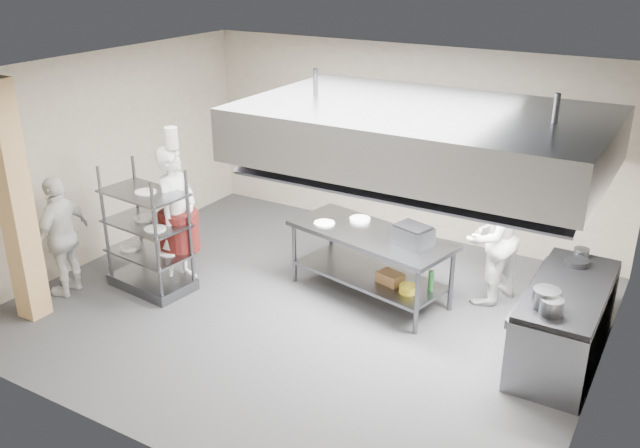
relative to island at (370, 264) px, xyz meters
The scene contains 23 objects.
floor 1.00m from the island, 126.80° to the right, with size 7.00×7.00×0.00m, color #2D2D2F.
ceiling 2.70m from the island, 126.80° to the right, with size 7.00×7.00×0.00m, color silver.
wall_back 2.57m from the island, 103.19° to the left, with size 7.00×7.00×0.00m, color gray.
wall_left 4.23m from the island, 169.94° to the right, with size 6.00×6.00×0.00m, color gray.
wall_right 3.22m from the island, 13.57° to the right, with size 6.00×6.00×0.00m, color gray.
column 4.44m from the island, 142.71° to the right, with size 0.30×0.30×3.00m, color #DEB072.
exhaust_hood 2.11m from the island, 22.43° to the right, with size 4.00×2.50×0.60m, color gray.
hood_strip_a 1.66m from the island, 113.21° to the right, with size 1.60×0.12×0.04m, color white.
hood_strip_b 2.35m from the island, 10.74° to the right, with size 1.60×0.12×0.04m, color white.
wall_shelf 2.68m from the island, 59.23° to the left, with size 1.50×0.28×0.04m, color gray.
island is the anchor object (origin of this frame).
island_worktop 0.42m from the island, ahead, with size 2.21×0.92×0.06m, color gray.
island_undershelf 0.16m from the island, ahead, with size 2.03×0.83×0.04m, color slate.
pass_rack 2.99m from the island, 154.04° to the right, with size 1.14×0.66×1.70m, color slate, non-canonical shape.
cooking_range 2.55m from the island, ahead, with size 0.80×2.00×0.84m, color slate.
range_top 2.59m from the island, ahead, with size 0.78×1.96×0.06m, color black.
chef_head 2.67m from the island, 158.54° to the right, with size 0.71×0.46×1.94m, color white.
chef_line 1.61m from the island, 26.05° to the left, with size 0.89×0.69×1.83m, color white.
chef_plating 4.06m from the island, 150.91° to the right, with size 0.96×0.40×1.64m, color white.
griddle 0.83m from the island, ahead, with size 0.46×0.36×0.22m, color gray.
wicker_basket 0.37m from the island, 16.67° to the right, with size 0.33×0.22×0.14m, color brown.
stockpot 2.60m from the island, 18.43° to the right, with size 0.28×0.28×0.20m, color slate.
plate_stack 2.97m from the island, 154.04° to the right, with size 0.28×0.28×0.05m, color white.
Camera 1 is at (4.05, -6.56, 4.36)m, focal length 38.00 mm.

